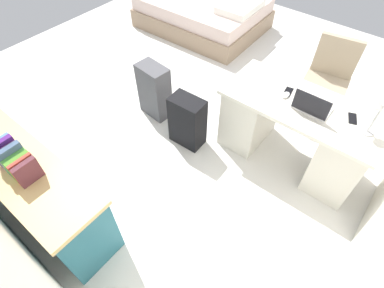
# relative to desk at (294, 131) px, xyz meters

# --- Properties ---
(ground_plane) EXTENTS (6.03, 6.03, 0.00)m
(ground_plane) POSITION_rel_desk_xyz_m (1.32, -0.16, -0.39)
(ground_plane) COLOR silver
(desk) EXTENTS (1.44, 0.67, 0.74)m
(desk) POSITION_rel_desk_xyz_m (0.00, 0.00, 0.00)
(desk) COLOR silver
(desk) RESTS_ON ground_plane
(office_chair) EXTENTS (0.53, 0.53, 0.94)m
(office_chair) POSITION_rel_desk_xyz_m (0.04, -0.82, 0.03)
(office_chair) COLOR black
(office_chair) RESTS_ON ground_plane
(credenza) EXTENTS (1.80, 0.48, 0.73)m
(credenza) POSITION_rel_desk_xyz_m (1.50, 1.97, -0.02)
(credenza) COLOR #235B6B
(credenza) RESTS_ON ground_plane
(bed) EXTENTS (1.94, 1.46, 0.58)m
(bed) POSITION_rel_desk_xyz_m (2.39, -1.65, -0.15)
(bed) COLOR gray
(bed) RESTS_ON ground_plane
(suitcase_black) EXTENTS (0.37, 0.24, 0.59)m
(suitcase_black) POSITION_rel_desk_xyz_m (0.96, 0.48, -0.09)
(suitcase_black) COLOR black
(suitcase_black) RESTS_ON ground_plane
(suitcase_spare_grey) EXTENTS (0.38, 0.25, 0.65)m
(suitcase_spare_grey) POSITION_rel_desk_xyz_m (1.55, 0.36, -0.06)
(suitcase_spare_grey) COLOR #4C4C51
(suitcase_spare_grey) RESTS_ON ground_plane
(laptop) EXTENTS (0.31, 0.22, 0.21)m
(laptop) POSITION_rel_desk_xyz_m (-0.08, 0.05, 0.40)
(laptop) COLOR #B7B7BC
(laptop) RESTS_ON desk
(computer_mouse) EXTENTS (0.06, 0.10, 0.03)m
(computer_mouse) POSITION_rel_desk_xyz_m (0.18, 0.01, 0.37)
(computer_mouse) COLOR white
(computer_mouse) RESTS_ON desk
(cell_phone_near_laptop) EXTENTS (0.11, 0.15, 0.01)m
(cell_phone_near_laptop) POSITION_rel_desk_xyz_m (-0.40, -0.08, 0.36)
(cell_phone_near_laptop) COLOR black
(cell_phone_near_laptop) RESTS_ON desk
(cell_phone_by_mouse) EXTENTS (0.09, 0.14, 0.01)m
(cell_phone_by_mouse) POSITION_rel_desk_xyz_m (0.19, -0.06, 0.36)
(cell_phone_by_mouse) COLOR black
(cell_phone_by_mouse) RESTS_ON desk
(desk_lamp) EXTENTS (0.16, 0.11, 0.34)m
(desk_lamp) POSITION_rel_desk_xyz_m (-0.51, -0.00, 0.61)
(desk_lamp) COLOR silver
(desk_lamp) RESTS_ON desk
(book_row) EXTENTS (0.36, 0.17, 0.24)m
(book_row) POSITION_rel_desk_xyz_m (1.33, 1.97, 0.44)
(book_row) COLOR #592B34
(book_row) RESTS_ON credenza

